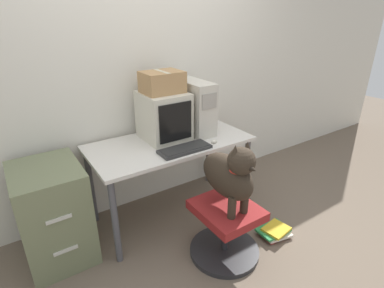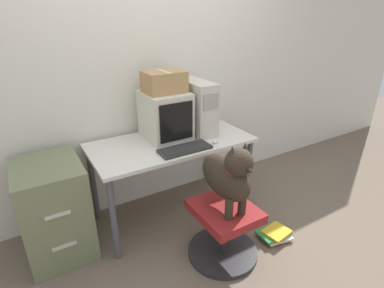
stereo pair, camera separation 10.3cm
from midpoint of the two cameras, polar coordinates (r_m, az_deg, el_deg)
name	(u,v)px [view 1 (the left image)]	position (r m, az deg, el deg)	size (l,w,h in m)	color
ground_plane	(192,232)	(2.74, -1.07, -16.47)	(12.00, 12.00, 0.00)	#6B5B4C
wall_back	(145,70)	(2.80, -9.97, 13.76)	(8.00, 0.05, 2.60)	silver
desk	(170,151)	(2.64, -5.26, -1.28)	(1.39, 0.69, 0.75)	silver
crt_monitor	(163,116)	(2.61, -6.62, 5.32)	(0.36, 0.41, 0.41)	beige
pc_tower	(194,107)	(2.74, -0.75, 7.10)	(0.20, 0.47, 0.47)	beige
keyboard	(185,149)	(2.42, -2.60, -0.97)	(0.43, 0.17, 0.03)	#2D2D2D
computer_mouse	(214,141)	(2.55, 3.09, 0.49)	(0.06, 0.04, 0.03)	beige
office_chair	(225,229)	(2.42, 5.12, -15.91)	(0.55, 0.55, 0.44)	#262628
dog	(230,174)	(2.13, 5.90, -5.67)	(0.21, 0.52, 0.55)	#33281E
filing_cabinet	(54,213)	(2.56, -25.91, -11.82)	(0.47, 0.58, 0.77)	#6B7251
cardboard_box	(162,82)	(2.54, -6.98, 11.62)	(0.33, 0.25, 0.18)	#A87F51
book_stack_floor	(275,231)	(2.77, 14.45, -15.79)	(0.28, 0.24, 0.08)	red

